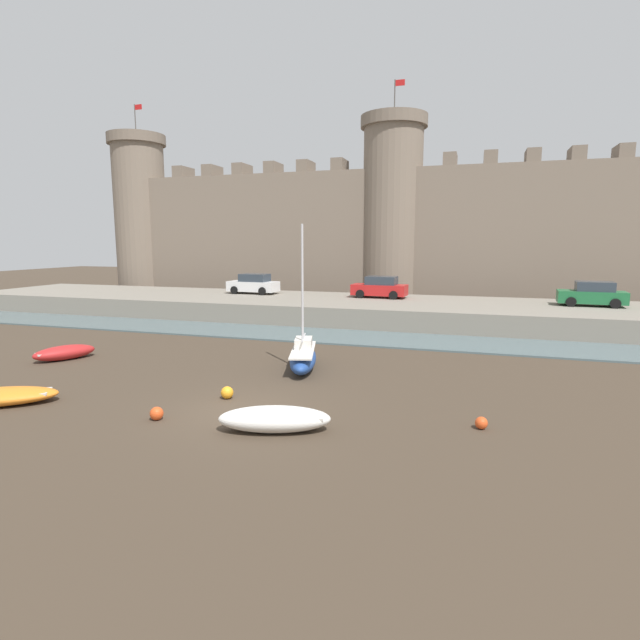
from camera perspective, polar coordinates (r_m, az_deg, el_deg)
name	(u,v)px	position (r m, az deg, el deg)	size (l,w,h in m)	color
ground_plane	(238,412)	(17.17, -9.37, -10.35)	(160.00, 160.00, 0.00)	#423528
water_channel	(342,337)	(29.65, 2.54, -1.92)	(80.00, 4.50, 0.10)	slate
quay_road	(367,310)	(36.52, 5.43, 1.16)	(65.41, 10.00, 1.42)	gray
castle	(392,225)	(46.35, 8.22, 10.65)	(59.26, 5.86, 19.52)	#7A6B5B
rowboat_midflat_centre	(64,352)	(27.07, -27.18, -3.30)	(2.30, 2.99, 0.69)	red
sailboat_midflat_left	(303,357)	(22.23, -1.94, -4.22)	(2.19, 4.29, 6.39)	#234793
rowboat_near_channel_right	(275,418)	(15.29, -5.20, -11.14)	(3.58, 2.14, 0.76)	silver
mooring_buoy_near_channel	(227,393)	(18.57, -10.57, -8.16)	(0.45, 0.45, 0.45)	orange
mooring_buoy_near_shore	(157,413)	(17.01, -18.17, -10.11)	(0.43, 0.43, 0.43)	#E04C1E
mooring_buoy_off_centre	(481,423)	(16.23, 17.96, -11.13)	(0.38, 0.38, 0.38)	#E04C1E
car_quay_west	(380,287)	(38.10, 6.86, 3.71)	(4.19, 2.07, 1.62)	red
car_quay_centre_west	(254,284)	(41.18, -7.61, 4.09)	(4.19, 2.07, 1.62)	silver
car_quay_east	(592,294)	(37.44, 28.67, 2.59)	(4.19, 2.07, 1.62)	#1E6638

